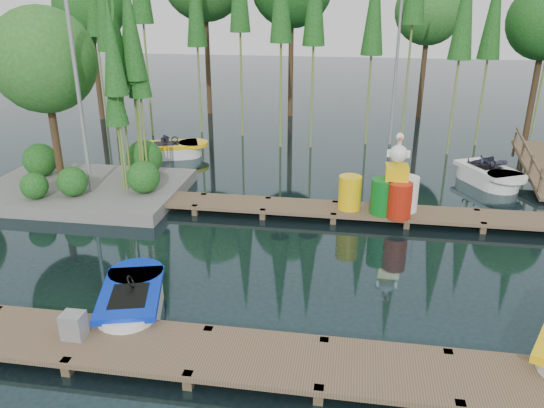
# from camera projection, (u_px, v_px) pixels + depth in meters

# --- Properties ---
(ground_plane) EXTENTS (90.00, 90.00, 0.00)m
(ground_plane) POSITION_uv_depth(u_px,v_px,m) (250.00, 250.00, 13.48)
(ground_plane) COLOR #1A2C31
(near_dock) EXTENTS (18.00, 1.50, 0.50)m
(near_dock) POSITION_uv_depth(u_px,v_px,m) (199.00, 352.00, 9.27)
(near_dock) COLOR brown
(near_dock) RESTS_ON ground
(far_dock) EXTENTS (15.00, 1.20, 0.50)m
(far_dock) POSITION_uv_depth(u_px,v_px,m) (300.00, 208.00, 15.54)
(far_dock) COLOR brown
(far_dock) RESTS_ON ground
(island) EXTENTS (6.20, 4.20, 6.75)m
(island) POSITION_uv_depth(u_px,v_px,m) (68.00, 95.00, 16.25)
(island) COLOR slate
(island) RESTS_ON ground
(lamp_island) EXTENTS (0.30, 0.30, 7.25)m
(lamp_island) POSITION_uv_depth(u_px,v_px,m) (74.00, 62.00, 15.01)
(lamp_island) COLOR gray
(lamp_island) RESTS_ON ground
(lamp_rear) EXTENTS (0.30, 0.30, 7.25)m
(lamp_rear) POSITION_uv_depth(u_px,v_px,m) (398.00, 42.00, 21.41)
(lamp_rear) COLOR gray
(lamp_rear) RESTS_ON ground
(boat_blue) EXTENTS (1.80, 2.80, 0.87)m
(boat_blue) POSITION_uv_depth(u_px,v_px,m) (132.00, 302.00, 10.76)
(boat_blue) COLOR white
(boat_blue) RESTS_ON ground
(boat_yellow_far) EXTENTS (2.89, 2.02, 1.32)m
(boat_yellow_far) POSITION_uv_depth(u_px,v_px,m) (173.00, 150.00, 21.12)
(boat_yellow_far) COLOR white
(boat_yellow_far) RESTS_ON ground
(boat_white_far) EXTENTS (2.39, 3.04, 1.31)m
(boat_white_far) POSITION_uv_depth(u_px,v_px,m) (488.00, 175.00, 18.10)
(boat_white_far) COLOR white
(boat_white_far) RESTS_ON ground
(utility_cabinet) EXTENTS (0.40, 0.34, 0.49)m
(utility_cabinet) POSITION_uv_depth(u_px,v_px,m) (74.00, 325.00, 9.49)
(utility_cabinet) COLOR gray
(utility_cabinet) RESTS_ON near_dock
(yellow_barrel) EXTENTS (0.65, 0.65, 0.98)m
(yellow_barrel) POSITION_uv_depth(u_px,v_px,m) (350.00, 193.00, 15.13)
(yellow_barrel) COLOR yellow
(yellow_barrel) RESTS_ON far_dock
(drum_cluster) EXTENTS (1.34, 1.23, 2.31)m
(drum_cluster) POSITION_uv_depth(u_px,v_px,m) (396.00, 191.00, 14.72)
(drum_cluster) COLOR #0C6D1C
(drum_cluster) RESTS_ON far_dock
(seagull_post) EXTENTS (0.54, 0.29, 0.87)m
(seagull_post) POSITION_uv_depth(u_px,v_px,m) (382.00, 191.00, 14.96)
(seagull_post) COLOR gray
(seagull_post) RESTS_ON far_dock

